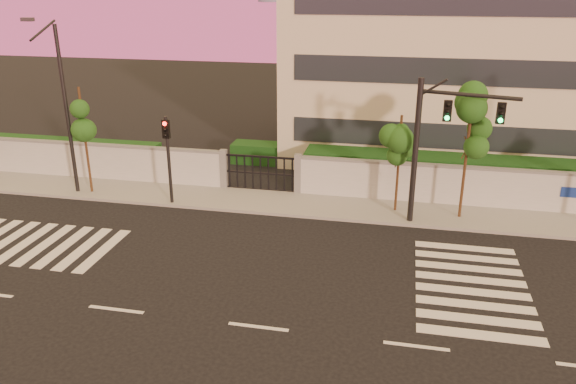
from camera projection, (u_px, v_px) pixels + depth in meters
The scene contains 12 objects.
ground at pixel (258, 327), 18.14m from camera, with size 120.00×120.00×0.00m, color black.
sidewalk at pixel (312, 205), 27.72m from camera, with size 60.00×3.00×0.15m, color gray.
perimeter_wall at pixel (319, 177), 28.72m from camera, with size 60.00×0.36×2.20m.
hedge_row at pixel (345, 167), 31.12m from camera, with size 41.00×4.25×1.80m.
institutional_building at pixel (489, 56), 34.37m from camera, with size 24.40×12.40×12.25m.
road_markings at pixel (244, 267), 21.88m from camera, with size 57.00×7.62×0.02m.
street_tree_c at pixel (83, 117), 27.97m from camera, with size 1.56×1.24×5.61m.
street_tree_d at pixel (400, 142), 25.84m from camera, with size 1.54×1.23×4.78m.
street_tree_e at pixel (470, 126), 24.74m from camera, with size 1.64×1.31×6.07m.
traffic_signal_main at pixel (437, 136), 24.22m from camera, with size 4.17×1.24×6.67m.
traffic_signal_secondary at pixel (168, 150), 26.97m from camera, with size 0.35×0.34×4.50m.
streetlight_west at pixel (63, 103), 27.60m from camera, with size 0.54×2.16×8.97m.
Camera 1 is at (4.09, -14.89, 10.51)m, focal length 35.00 mm.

